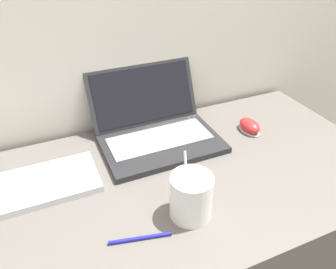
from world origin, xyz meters
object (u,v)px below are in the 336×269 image
at_px(laptop, 156,127).
at_px(drink_cup, 191,196).
at_px(computer_mouse, 250,126).
at_px(external_keyboard, 14,192).
at_px(pen, 140,238).

bearing_deg(laptop, drink_cup, -97.79).
height_order(computer_mouse, external_keyboard, computer_mouse).
bearing_deg(computer_mouse, external_keyboard, -179.09).
relative_size(laptop, external_keyboard, 0.85).
distance_m(drink_cup, external_keyboard, 0.48).
distance_m(computer_mouse, pen, 0.58).
height_order(laptop, computer_mouse, laptop).
height_order(drink_cup, external_keyboard, drink_cup).
height_order(laptop, drink_cup, laptop).
relative_size(laptop, drink_cup, 2.11).
bearing_deg(pen, drink_cup, 10.03).
relative_size(external_keyboard, pen, 3.08).
relative_size(computer_mouse, pen, 0.66).
bearing_deg(laptop, pen, -116.80).
relative_size(computer_mouse, external_keyboard, 0.22).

